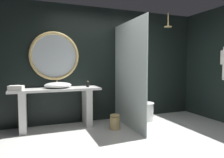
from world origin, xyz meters
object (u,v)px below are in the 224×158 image
object	(u,v)px
waste_bin	(115,121)
vessel_sink	(58,85)
soap_dispenser	(88,84)
toilet	(143,109)
round_wall_mirror	(55,56)
tumbler_cup	(17,87)
rain_shower_head	(168,25)
folded_hand_towel	(16,88)

from	to	relation	value
waste_bin	vessel_sink	bearing A→B (deg)	155.30
soap_dispenser	toilet	distance (m)	1.46
round_wall_mirror	vessel_sink	bearing A→B (deg)	-81.59
vessel_sink	tumbler_cup	xyz separation A→B (m)	(-0.75, -0.04, -0.01)
rain_shower_head	round_wall_mirror	bearing A→B (deg)	169.70
vessel_sink	folded_hand_towel	xyz separation A→B (m)	(-0.76, -0.17, -0.01)
rain_shower_head	folded_hand_towel	distance (m)	3.51
round_wall_mirror	tumbler_cup	bearing A→B (deg)	-159.14
round_wall_mirror	waste_bin	bearing A→B (deg)	-33.46
round_wall_mirror	folded_hand_towel	world-z (taller)	round_wall_mirror
tumbler_cup	vessel_sink	bearing A→B (deg)	2.86
tumbler_cup	round_wall_mirror	distance (m)	0.97
round_wall_mirror	rain_shower_head	size ratio (longest dim) A/B	3.06
tumbler_cup	round_wall_mirror	world-z (taller)	round_wall_mirror
rain_shower_head	toilet	size ratio (longest dim) A/B	0.56
tumbler_cup	toilet	bearing A→B (deg)	-0.85
soap_dispenser	folded_hand_towel	world-z (taller)	soap_dispenser
tumbler_cup	soap_dispenser	distance (m)	1.36
vessel_sink	soap_dispenser	xyz separation A→B (m)	(0.62, -0.01, -0.00)
toilet	round_wall_mirror	bearing A→B (deg)	171.02
round_wall_mirror	waste_bin	xyz separation A→B (m)	(1.08, -0.72, -1.32)
tumbler_cup	toilet	world-z (taller)	tumbler_cup
waste_bin	folded_hand_towel	world-z (taller)	folded_hand_towel
vessel_sink	waste_bin	world-z (taller)	vessel_sink
rain_shower_head	folded_hand_towel	size ratio (longest dim) A/B	1.34
soap_dispenser	round_wall_mirror	distance (m)	0.92
vessel_sink	folded_hand_towel	distance (m)	0.78
soap_dispenser	folded_hand_towel	xyz separation A→B (m)	(-1.37, -0.16, -0.01)
vessel_sink	rain_shower_head	bearing A→B (deg)	-5.15
waste_bin	round_wall_mirror	bearing A→B (deg)	146.54
toilet	folded_hand_towel	xyz separation A→B (m)	(-2.69, -0.09, 0.62)
tumbler_cup	soap_dispenser	size ratio (longest dim) A/B	0.73
rain_shower_head	folded_hand_towel	bearing A→B (deg)	179.04
toilet	folded_hand_towel	size ratio (longest dim) A/B	2.38
tumbler_cup	waste_bin	size ratio (longest dim) A/B	0.30
soap_dispenser	tumbler_cup	bearing A→B (deg)	-178.90
waste_bin	tumbler_cup	bearing A→B (deg)	166.05
vessel_sink	rain_shower_head	distance (m)	2.83
toilet	waste_bin	distance (m)	0.97
round_wall_mirror	rain_shower_head	bearing A→B (deg)	-10.30
soap_dispenser	round_wall_mirror	xyz separation A→B (m)	(-0.65, 0.24, 0.60)
round_wall_mirror	rain_shower_head	world-z (taller)	rain_shower_head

